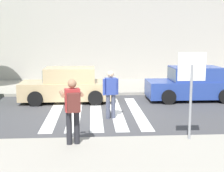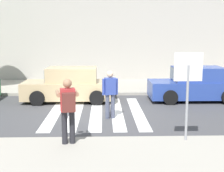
{
  "view_description": "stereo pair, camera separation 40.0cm",
  "coord_description": "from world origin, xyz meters",
  "px_view_note": "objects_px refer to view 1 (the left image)",
  "views": [
    {
      "loc": [
        -0.13,
        -11.65,
        2.97
      ],
      "look_at": [
        0.6,
        -0.2,
        1.1
      ],
      "focal_mm": 50.0,
      "sensor_mm": 36.0,
      "label": 1
    },
    {
      "loc": [
        0.27,
        -11.67,
        2.97
      ],
      "look_at": [
        0.6,
        -0.2,
        1.1
      ],
      "focal_mm": 50.0,
      "sensor_mm": 36.0,
      "label": 2
    }
  ],
  "objects_px": {
    "parked_car_tan": "(68,86)",
    "photographer_with_backpack": "(73,106)",
    "stop_sign": "(191,77)",
    "parked_car_blue": "(192,84)",
    "pedestrian_crossing": "(111,92)"
  },
  "relations": [
    {
      "from": "photographer_with_backpack",
      "to": "parked_car_tan",
      "type": "relative_size",
      "value": 0.42
    },
    {
      "from": "photographer_with_backpack",
      "to": "pedestrian_crossing",
      "type": "distance_m",
      "value": 3.26
    },
    {
      "from": "stop_sign",
      "to": "parked_car_tan",
      "type": "relative_size",
      "value": 0.58
    },
    {
      "from": "stop_sign",
      "to": "parked_car_blue",
      "type": "height_order",
      "value": "stop_sign"
    },
    {
      "from": "parked_car_tan",
      "to": "pedestrian_crossing",
      "type": "bearing_deg",
      "value": -59.87
    },
    {
      "from": "parked_car_blue",
      "to": "pedestrian_crossing",
      "type": "bearing_deg",
      "value": -142.71
    },
    {
      "from": "pedestrian_crossing",
      "to": "parked_car_tan",
      "type": "height_order",
      "value": "pedestrian_crossing"
    },
    {
      "from": "stop_sign",
      "to": "parked_car_blue",
      "type": "bearing_deg",
      "value": 71.39
    },
    {
      "from": "stop_sign",
      "to": "photographer_with_backpack",
      "type": "relative_size",
      "value": 1.38
    },
    {
      "from": "stop_sign",
      "to": "parked_car_tan",
      "type": "xyz_separation_m",
      "value": [
        -3.76,
        5.82,
        -1.15
      ]
    },
    {
      "from": "pedestrian_crossing",
      "to": "parked_car_blue",
      "type": "height_order",
      "value": "pedestrian_crossing"
    },
    {
      "from": "parked_car_tan",
      "to": "photographer_with_backpack",
      "type": "bearing_deg",
      "value": -84.42
    },
    {
      "from": "stop_sign",
      "to": "photographer_with_backpack",
      "type": "height_order",
      "value": "stop_sign"
    },
    {
      "from": "photographer_with_backpack",
      "to": "pedestrian_crossing",
      "type": "relative_size",
      "value": 1.0
    },
    {
      "from": "photographer_with_backpack",
      "to": "pedestrian_crossing",
      "type": "xyz_separation_m",
      "value": [
        1.16,
        3.03,
        -0.19
      ]
    }
  ]
}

